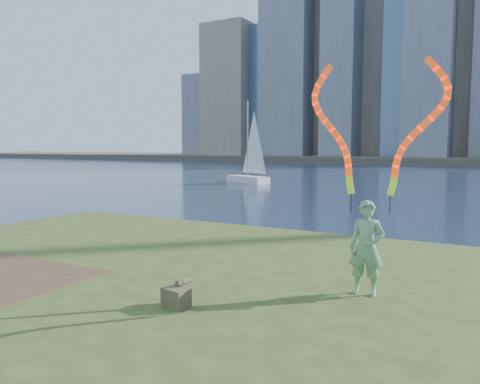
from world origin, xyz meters
The scene contains 6 objects.
ground centered at (0.00, 0.00, 0.00)m, with size 320.00×320.00×0.00m, color #18253D.
grassy_knoll centered at (0.00, -2.30, 0.34)m, with size 20.00×18.00×0.80m.
far_shore centered at (0.00, 95.00, 0.60)m, with size 320.00×40.00×1.20m, color #464233.
woman_with_ribbons centered at (3.74, -0.66, 2.25)m, with size 1.98×0.39×3.86m.
canvas_bag centered at (1.52, -2.58, 0.95)m, with size 0.42×0.47×0.36m.
sailboat centered at (-13.28, 27.35, 1.20)m, with size 4.54×2.99×6.99m.
Camera 1 is at (5.48, -7.79, 3.07)m, focal length 35.00 mm.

